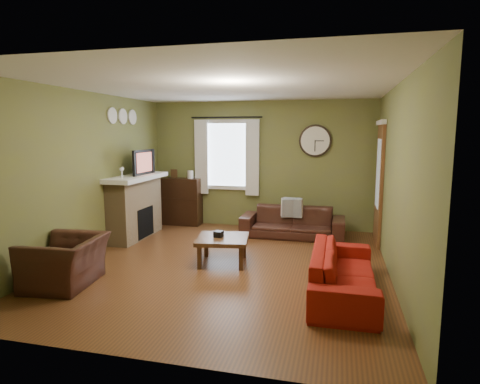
% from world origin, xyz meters
% --- Properties ---
extents(floor, '(4.60, 5.20, 0.00)m').
position_xyz_m(floor, '(0.00, 0.00, 0.00)').
color(floor, brown).
rests_on(floor, ground).
extents(ceiling, '(4.60, 5.20, 0.00)m').
position_xyz_m(ceiling, '(0.00, 0.00, 2.60)').
color(ceiling, white).
rests_on(ceiling, ground).
extents(wall_left, '(0.00, 5.20, 2.60)m').
position_xyz_m(wall_left, '(-2.30, 0.00, 1.30)').
color(wall_left, olive).
rests_on(wall_left, ground).
extents(wall_right, '(0.00, 5.20, 2.60)m').
position_xyz_m(wall_right, '(2.30, 0.00, 1.30)').
color(wall_right, olive).
rests_on(wall_right, ground).
extents(wall_back, '(4.60, 0.00, 2.60)m').
position_xyz_m(wall_back, '(0.00, 2.60, 1.30)').
color(wall_back, olive).
rests_on(wall_back, ground).
extents(wall_front, '(4.60, 0.00, 2.60)m').
position_xyz_m(wall_front, '(0.00, -2.60, 1.30)').
color(wall_front, olive).
rests_on(wall_front, ground).
extents(fireplace, '(0.40, 1.40, 1.10)m').
position_xyz_m(fireplace, '(-2.10, 1.15, 0.55)').
color(fireplace, tan).
rests_on(fireplace, floor).
extents(firebox, '(0.04, 0.60, 0.55)m').
position_xyz_m(firebox, '(-1.91, 1.15, 0.30)').
color(firebox, black).
rests_on(firebox, fireplace).
extents(mantel, '(0.58, 1.60, 0.08)m').
position_xyz_m(mantel, '(-2.07, 1.15, 1.14)').
color(mantel, white).
rests_on(mantel, fireplace).
extents(tv, '(0.08, 0.60, 0.35)m').
position_xyz_m(tv, '(-2.05, 1.30, 1.35)').
color(tv, black).
rests_on(tv, mantel).
extents(tv_screen, '(0.02, 0.62, 0.36)m').
position_xyz_m(tv_screen, '(-1.97, 1.30, 1.41)').
color(tv_screen, '#994C3F').
rests_on(tv_screen, mantel).
extents(medallion_left, '(0.28, 0.28, 0.03)m').
position_xyz_m(medallion_left, '(-2.28, 0.80, 2.25)').
color(medallion_left, white).
rests_on(medallion_left, wall_left).
extents(medallion_mid, '(0.28, 0.28, 0.03)m').
position_xyz_m(medallion_mid, '(-2.28, 1.15, 2.25)').
color(medallion_mid, white).
rests_on(medallion_mid, wall_left).
extents(medallion_right, '(0.28, 0.28, 0.03)m').
position_xyz_m(medallion_right, '(-2.28, 1.50, 2.25)').
color(medallion_right, white).
rests_on(medallion_right, wall_left).
extents(window_pane, '(1.00, 0.02, 1.30)m').
position_xyz_m(window_pane, '(-0.70, 2.58, 1.50)').
color(window_pane, silver).
rests_on(window_pane, wall_back).
extents(curtain_rod, '(0.03, 0.03, 1.50)m').
position_xyz_m(curtain_rod, '(-0.70, 2.48, 2.27)').
color(curtain_rod, black).
rests_on(curtain_rod, wall_back).
extents(curtain_left, '(0.28, 0.04, 1.55)m').
position_xyz_m(curtain_left, '(-1.25, 2.48, 1.45)').
color(curtain_left, silver).
rests_on(curtain_left, wall_back).
extents(curtain_right, '(0.28, 0.04, 1.55)m').
position_xyz_m(curtain_right, '(-0.15, 2.48, 1.45)').
color(curtain_right, silver).
rests_on(curtain_right, wall_back).
extents(wall_clock, '(0.64, 0.06, 0.64)m').
position_xyz_m(wall_clock, '(1.10, 2.55, 1.80)').
color(wall_clock, white).
rests_on(wall_clock, wall_back).
extents(door, '(0.05, 0.90, 2.10)m').
position_xyz_m(door, '(2.27, 1.85, 1.05)').
color(door, brown).
rests_on(door, floor).
extents(bookshelf, '(0.84, 0.36, 1.00)m').
position_xyz_m(bookshelf, '(-1.68, 2.40, 0.50)').
color(bookshelf, black).
rests_on(bookshelf, floor).
extents(book, '(0.19, 0.23, 0.02)m').
position_xyz_m(book, '(-1.59, 2.63, 0.96)').
color(book, '#462C18').
rests_on(book, bookshelf).
extents(sofa_brown, '(1.92, 0.75, 0.56)m').
position_xyz_m(sofa_brown, '(0.75, 1.91, 0.28)').
color(sofa_brown, '#331913').
rests_on(sofa_brown, floor).
extents(pillow_left, '(0.38, 0.16, 0.37)m').
position_xyz_m(pillow_left, '(0.75, 1.98, 0.55)').
color(pillow_left, gray).
rests_on(pillow_left, sofa_brown).
extents(pillow_right, '(0.37, 0.21, 0.36)m').
position_xyz_m(pillow_right, '(0.71, 1.96, 0.55)').
color(pillow_right, gray).
rests_on(pillow_right, sofa_brown).
extents(sofa_red, '(0.75, 1.91, 0.56)m').
position_xyz_m(sofa_red, '(1.66, -0.69, 0.28)').
color(sofa_red, maroon).
rests_on(sofa_red, floor).
extents(armchair, '(0.95, 1.05, 0.62)m').
position_xyz_m(armchair, '(-1.81, -1.25, 0.31)').
color(armchair, '#331913').
rests_on(armchair, floor).
extents(coffee_table, '(0.86, 0.86, 0.40)m').
position_xyz_m(coffee_table, '(-0.09, 0.09, 0.20)').
color(coffee_table, '#462C18').
rests_on(coffee_table, floor).
extents(tissue_box, '(0.14, 0.14, 0.09)m').
position_xyz_m(tissue_box, '(-0.15, 0.08, 0.40)').
color(tissue_box, black).
rests_on(tissue_box, coffee_table).
extents(wine_glass_a, '(0.06, 0.06, 0.18)m').
position_xyz_m(wine_glass_a, '(-2.05, 0.63, 1.27)').
color(wine_glass_a, white).
rests_on(wine_glass_a, mantel).
extents(wine_glass_b, '(0.07, 0.07, 0.19)m').
position_xyz_m(wine_glass_b, '(-2.05, 0.66, 1.28)').
color(wine_glass_b, white).
rests_on(wine_glass_b, mantel).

